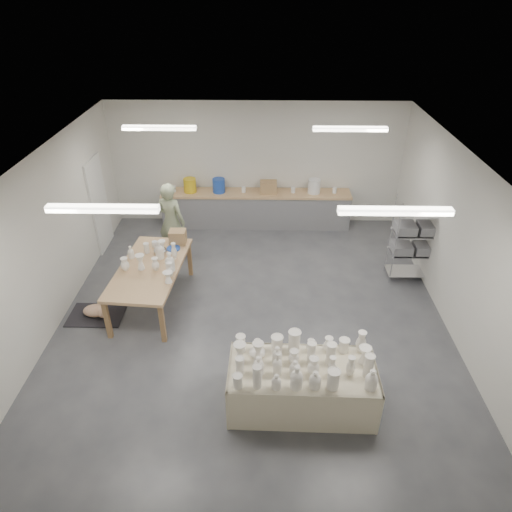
{
  "coord_description": "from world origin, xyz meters",
  "views": [
    {
      "loc": [
        0.19,
        -6.56,
        5.39
      ],
      "look_at": [
        0.06,
        0.48,
        1.05
      ],
      "focal_mm": 32.0,
      "sensor_mm": 36.0,
      "label": 1
    }
  ],
  "objects_px": {
    "drying_table": "(301,383)",
    "potter": "(171,222)",
    "work_table": "(155,264)",
    "red_stool": "(176,241)"
  },
  "relations": [
    {
      "from": "red_stool",
      "to": "potter",
      "type": "bearing_deg",
      "value": -90.0
    },
    {
      "from": "potter",
      "to": "drying_table",
      "type": "bearing_deg",
      "value": 141.06
    },
    {
      "from": "potter",
      "to": "red_stool",
      "type": "height_order",
      "value": "potter"
    },
    {
      "from": "work_table",
      "to": "red_stool",
      "type": "bearing_deg",
      "value": 93.64
    },
    {
      "from": "work_table",
      "to": "potter",
      "type": "xyz_separation_m",
      "value": [
        0.03,
        1.58,
        0.05
      ]
    },
    {
      "from": "drying_table",
      "to": "red_stool",
      "type": "distance_m",
      "value": 5.05
    },
    {
      "from": "drying_table",
      "to": "potter",
      "type": "xyz_separation_m",
      "value": [
        -2.55,
        4.08,
        0.46
      ]
    },
    {
      "from": "drying_table",
      "to": "work_table",
      "type": "bearing_deg",
      "value": 137.13
    },
    {
      "from": "potter",
      "to": "red_stool",
      "type": "distance_m",
      "value": 0.69
    },
    {
      "from": "drying_table",
      "to": "work_table",
      "type": "xyz_separation_m",
      "value": [
        -2.58,
        2.5,
        0.4
      ]
    }
  ]
}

